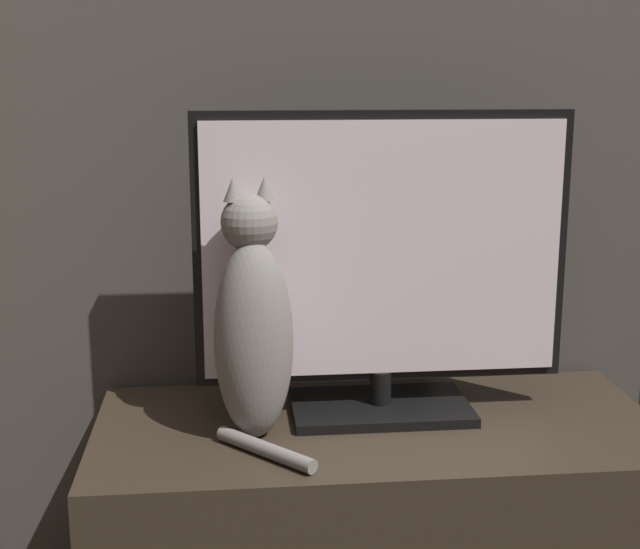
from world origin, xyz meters
name	(u,v)px	position (x,y,z in m)	size (l,w,h in m)	color
wall_back	(360,15)	(0.00, 1.22, 1.30)	(4.80, 0.05, 2.60)	#47423D
tv_stand	(377,533)	(0.00, 0.92, 0.24)	(1.14, 0.53, 0.49)	#33281E
tv	(382,267)	(0.01, 0.98, 0.80)	(0.76, 0.22, 0.62)	black
cat	(253,327)	(-0.25, 0.88, 0.71)	(0.19, 0.28, 0.50)	gray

